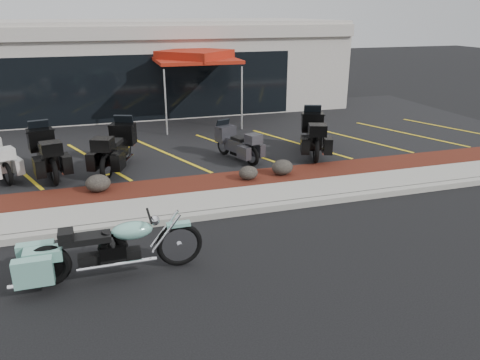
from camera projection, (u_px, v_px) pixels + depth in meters
name	position (u px, v px, depth m)	size (l,w,h in m)	color
ground	(212.00, 236.00, 9.71)	(90.00, 90.00, 0.00)	black
curb	(203.00, 216.00, 10.49)	(24.00, 0.25, 0.15)	gray
sidewalk	(196.00, 204.00, 11.12)	(24.00, 1.20, 0.15)	gray
mulch_bed	(186.00, 187.00, 12.19)	(24.00, 1.20, 0.16)	#3D0E0E
upper_lot	(158.00, 137.00, 17.04)	(26.00, 9.60, 0.15)	black
dealership_building	(137.00, 65.00, 22.01)	(18.00, 8.16, 4.00)	#A39C93
boulder_left	(98.00, 183.00, 11.59)	(0.61, 0.51, 0.43)	black
boulder_mid	(248.00, 173.00, 12.43)	(0.52, 0.43, 0.37)	black
boulder_right	(282.00, 167.00, 12.79)	(0.59, 0.49, 0.42)	black
hero_cruiser	(179.00, 238.00, 8.40)	(3.15, 0.80, 1.11)	#78BBAB
touring_black_front	(41.00, 144.00, 13.26)	(2.39, 0.91, 1.39)	black
touring_black_mid	(125.00, 138.00, 13.85)	(2.40, 0.92, 1.40)	black
touring_grey	(223.00, 137.00, 14.48)	(1.94, 0.74, 1.13)	#303035
touring_black_rear	(312.00, 126.00, 15.27)	(2.41, 0.92, 1.40)	black
traffic_cone	(129.00, 137.00, 15.72)	(0.30, 0.30, 0.48)	#DA3C07
popup_canopy	(195.00, 57.00, 17.82)	(3.55, 3.55, 2.84)	silver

